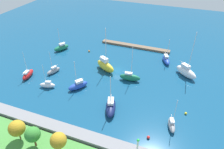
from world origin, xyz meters
TOP-DOWN VIEW (x-y plane):
  - water at (0.00, 0.00)m, footprint 160.00×160.00m
  - pier_dock at (-0.89, -18.73)m, footprint 27.31×2.16m
  - breakwater at (0.00, 28.11)m, footprint 70.73×2.95m
  - harbor_beacon at (-14.32, 28.11)m, footprint 0.56×0.56m
  - park_tree_midwest at (5.79, 33.81)m, footprint 3.17×3.17m
  - park_tree_center at (9.90, 33.63)m, footprint 3.43×3.43m
  - park_tree_west at (-0.11, 33.54)m, footprint 3.23×3.23m
  - sailboat_gray_off_beacon at (-19.91, 17.94)m, footprint 2.64×4.81m
  - sailboat_white_center_basin at (16.01, 15.40)m, footprint 4.77×2.67m
  - sailboat_blue_lone_north at (-14.11, -11.52)m, footprint 4.13×6.49m
  - sailboat_green_near_pier at (-5.46, 3.48)m, footprint 6.48×2.47m
  - sailboat_navy_far_south at (-4.66, 17.66)m, footprint 4.58×7.57m
  - sailboat_yellow_inner_mooring at (3.75, 0.77)m, footprint 7.96×5.65m
  - sailboat_red_lone_south at (24.86, 13.16)m, footprint 2.54×5.69m
  - sailboat_gray_by_breakwater at (18.75, 8.26)m, footprint 3.06×5.07m
  - sailboat_white_along_channel at (-21.20, -5.15)m, footprint 7.48×6.54m
  - sailboat_blue_mid_basin at (7.44, 12.57)m, footprint 5.21×6.09m
  - sailboat_green_far_north at (24.91, -6.27)m, footprint 4.84×6.36m
  - mooring_buoy_red at (-15.61, 22.94)m, footprint 0.70×0.70m
  - mooring_buoy_yellow at (-22.74, 12.33)m, footprint 0.61×0.61m
  - mooring_buoy_orange at (14.41, -8.78)m, footprint 0.65×0.65m

SIDE VIEW (x-z plane):
  - water at x=0.00m, z-range 0.00..0.00m
  - mooring_buoy_yellow at x=-22.74m, z-range 0.00..0.61m
  - mooring_buoy_orange at x=14.41m, z-range 0.00..0.65m
  - mooring_buoy_red at x=-15.61m, z-range 0.00..0.70m
  - pier_dock at x=-0.89m, z-range 0.00..0.78m
  - breakwater at x=0.00m, z-range 0.00..1.50m
  - sailboat_gray_off_beacon at x=-19.91m, z-range -3.43..5.21m
  - sailboat_gray_by_breakwater at x=18.75m, z-range -2.99..4.78m
  - sailboat_white_center_basin at x=16.01m, z-range -2.97..4.80m
  - sailboat_blue_lone_north at x=-14.11m, z-range -3.38..5.42m
  - sailboat_red_lone_south at x=24.86m, z-range -3.28..5.36m
  - sailboat_blue_mid_basin at x=7.44m, z-range -3.53..5.72m
  - sailboat_green_far_north at x=24.91m, z-range -3.41..5.67m
  - sailboat_green_near_pier at x=-5.46m, z-range -4.50..6.99m
  - sailboat_navy_far_south at x=-4.66m, z-range -4.17..6.67m
  - sailboat_white_along_channel at x=-21.20m, z-range -5.85..9.11m
  - sailboat_yellow_inner_mooring at x=3.75m, z-range -5.57..9.16m
  - harbor_beacon at x=-14.32m, z-range 1.78..5.51m
  - park_tree_center at x=9.90m, z-range 1.79..6.91m
  - park_tree_midwest at x=5.79m, z-range 1.86..6.88m
  - park_tree_west at x=-0.11m, z-range 2.12..7.70m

